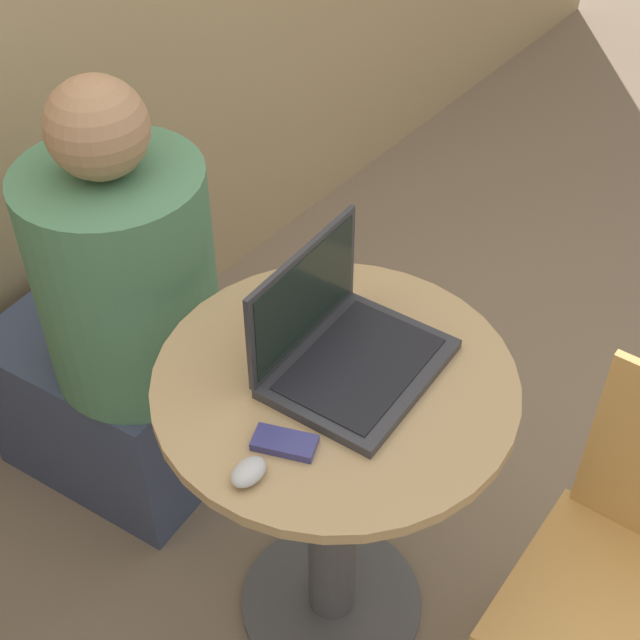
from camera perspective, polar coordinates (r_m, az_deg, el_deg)
name	(u,v)px	position (r m, az deg, el deg)	size (l,w,h in m)	color
ground_plane	(331,603)	(2.23, 0.74, -17.67)	(12.00, 12.00, 0.00)	#7F6B56
round_table	(334,471)	(1.81, 0.88, -9.65)	(0.67, 0.67, 0.78)	#4C4C51
laptop	(343,346)	(1.60, 1.47, -1.68)	(0.34, 0.27, 0.23)	#2D2D33
cell_phone	(285,443)	(1.50, -2.29, -7.86)	(0.09, 0.12, 0.02)	navy
computer_mouse	(249,472)	(1.45, -4.60, -9.67)	(0.07, 0.05, 0.03)	#B2B2B7
chair_empty	(634,587)	(1.82, 19.48, -15.82)	(0.41, 0.41, 0.86)	tan
person_seated	(117,340)	(2.16, -12.86, -1.25)	(0.43, 0.63, 1.17)	#3D4766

